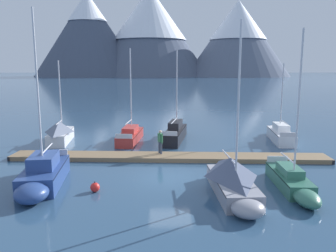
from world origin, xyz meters
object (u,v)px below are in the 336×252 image
person_on_dock (160,140)px  sailboat_mid_dock_starboard (176,132)px  mooring_buoy_channel_marker (95,187)px  sailboat_outer_slip (292,181)px  sailboat_far_berth (233,178)px  sailboat_nearest_berth (61,132)px  sailboat_end_of_dock (279,133)px  sailboat_second_berth (43,175)px  sailboat_mid_dock_port (131,134)px

person_on_dock → sailboat_mid_dock_starboard: bearing=76.8°
mooring_buoy_channel_marker → sailboat_outer_slip: bearing=-0.0°
sailboat_far_berth → mooring_buoy_channel_marker: 7.07m
sailboat_nearest_berth → sailboat_end_of_dock: sailboat_nearest_berth is taller
sailboat_mid_dock_starboard → sailboat_end_of_dock: size_ratio=1.17×
sailboat_nearest_berth → sailboat_far_berth: size_ratio=0.81×
sailboat_end_of_dock → person_on_dock: size_ratio=3.94×
sailboat_second_berth → person_on_dock: 8.56m
mooring_buoy_channel_marker → sailboat_far_berth: bearing=-4.0°
sailboat_mid_dock_starboard → sailboat_end_of_dock: sailboat_mid_dock_starboard is taller
person_on_dock → sailboat_far_berth: bearing=-62.6°
sailboat_mid_dock_starboard → sailboat_far_berth: sailboat_far_berth is taller
sailboat_end_of_dock → sailboat_mid_dock_starboard: bearing=177.1°
sailboat_second_berth → sailboat_outer_slip: (13.21, -0.82, -0.16)m
sailboat_second_berth → sailboat_mid_dock_starboard: (7.72, 11.74, 0.02)m
person_on_dock → sailboat_nearest_berth: bearing=147.8°
sailboat_mid_dock_starboard → sailboat_outer_slip: sailboat_outer_slip is taller
sailboat_mid_dock_starboard → sailboat_end_of_dock: bearing=-2.9°
sailboat_nearest_berth → mooring_buoy_channel_marker: (5.15, -11.93, -0.64)m
sailboat_mid_dock_port → sailboat_far_berth: bearing=-64.3°
sailboat_end_of_dock → mooring_buoy_channel_marker: (-13.87, -12.10, -0.36)m
sailboat_end_of_dock → sailboat_outer_slip: bearing=-106.5°
sailboat_mid_dock_port → mooring_buoy_channel_marker: sailboat_mid_dock_port is taller
sailboat_mid_dock_port → mooring_buoy_channel_marker: bearing=-93.9°
mooring_buoy_channel_marker → sailboat_mid_dock_starboard: bearing=69.1°
person_on_dock → mooring_buoy_channel_marker: (-3.38, -6.56, -1.01)m
mooring_buoy_channel_marker → sailboat_mid_dock_port: bearing=86.1°
sailboat_mid_dock_port → sailboat_mid_dock_starboard: sailboat_mid_dock_port is taller
sailboat_outer_slip → person_on_dock: (-6.89, 6.57, 0.76)m
sailboat_second_berth → sailboat_far_berth: bearing=-7.5°
sailboat_far_berth → person_on_dock: (-3.65, 7.05, 0.42)m
sailboat_second_berth → sailboat_mid_dock_starboard: sailboat_second_berth is taller
sailboat_mid_dock_starboard → person_on_dock: 6.19m
sailboat_outer_slip → mooring_buoy_channel_marker: (-10.27, 0.01, -0.25)m
sailboat_nearest_berth → sailboat_far_berth: bearing=-45.5°
sailboat_outer_slip → sailboat_end_of_dock: bearing=73.5°
sailboat_end_of_dock → person_on_dock: (-10.48, -5.54, 0.66)m
sailboat_far_berth → mooring_buoy_channel_marker: (-7.03, 0.49, -0.60)m
sailboat_nearest_berth → sailboat_outer_slip: bearing=-37.7°
sailboat_far_berth → sailboat_outer_slip: (3.24, 0.48, -0.35)m
sailboat_end_of_dock → mooring_buoy_channel_marker: sailboat_end_of_dock is taller
person_on_dock → mooring_buoy_channel_marker: person_on_dock is taller
sailboat_mid_dock_port → sailboat_outer_slip: (9.43, -12.36, -0.04)m
sailboat_far_berth → sailboat_outer_slip: bearing=8.4°
sailboat_nearest_berth → sailboat_outer_slip: size_ratio=0.84×
sailboat_far_berth → sailboat_end_of_dock: bearing=61.5°
sailboat_mid_dock_port → person_on_dock: bearing=-66.3°
sailboat_second_berth → sailboat_end_of_dock: 20.24m
sailboat_mid_dock_starboard → person_on_dock: (-1.40, -6.00, 0.58)m
sailboat_far_berth → person_on_dock: sailboat_far_berth is taller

